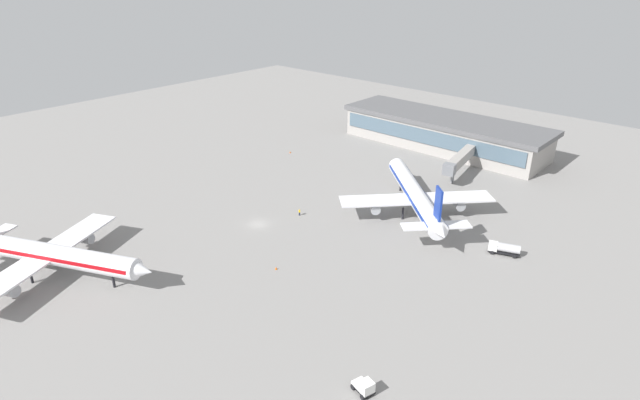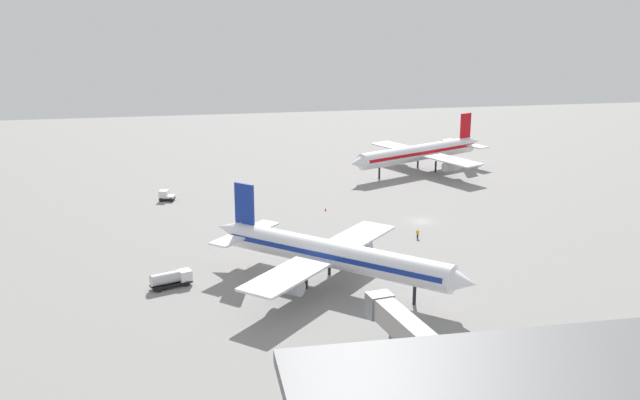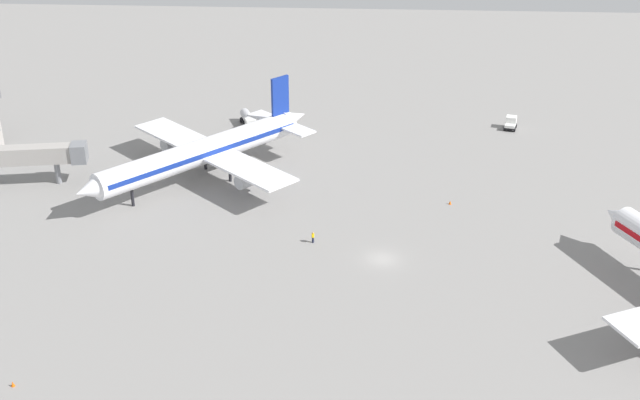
# 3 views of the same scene
# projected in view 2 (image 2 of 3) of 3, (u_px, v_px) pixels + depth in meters

# --- Properties ---
(ground) EXTENTS (288.00, 288.00, 0.00)m
(ground) POSITION_uv_depth(u_px,v_px,m) (421.00, 221.00, 143.52)
(ground) COLOR gray
(airplane_at_gate) EXTENTS (41.31, 34.30, 13.43)m
(airplane_at_gate) POSITION_uv_depth(u_px,v_px,m) (420.00, 153.00, 183.27)
(airplane_at_gate) COLOR white
(airplane_at_gate) RESTS_ON ground
(airplane_taxiing) EXTENTS (36.74, 34.90, 13.89)m
(airplane_taxiing) POSITION_uv_depth(u_px,v_px,m) (332.00, 254.00, 110.44)
(airplane_taxiing) COLOR white
(airplane_taxiing) RESTS_ON ground
(baggage_tug) EXTENTS (3.58, 2.91, 2.30)m
(baggage_tug) POSITION_uv_depth(u_px,v_px,m) (166.00, 195.00, 157.72)
(baggage_tug) COLOR black
(baggage_tug) RESTS_ON ground
(fuel_truck) EXTENTS (6.56, 4.00, 2.50)m
(fuel_truck) POSITION_uv_depth(u_px,v_px,m) (171.00, 279.00, 110.61)
(fuel_truck) COLOR black
(fuel_truck) RESTS_ON ground
(ground_crew_worker) EXTENTS (0.55, 0.49, 1.67)m
(ground_crew_worker) POSITION_uv_depth(u_px,v_px,m) (418.00, 234.00, 133.27)
(ground_crew_worker) COLOR #1E2338
(ground_crew_worker) RESTS_ON ground
(jet_bridge) EXTENTS (6.57, 21.23, 6.74)m
(jet_bridge) POSITION_uv_depth(u_px,v_px,m) (412.00, 335.00, 83.93)
(jet_bridge) COLOR #9E9993
(jet_bridge) RESTS_ON ground
(safety_cone_mid_apron) EXTENTS (0.44, 0.44, 0.60)m
(safety_cone_mid_apron) POSITION_uv_depth(u_px,v_px,m) (326.00, 209.00, 150.45)
(safety_cone_mid_apron) COLOR #EA590C
(safety_cone_mid_apron) RESTS_ON ground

